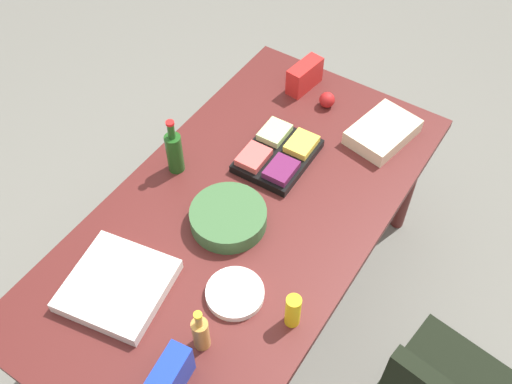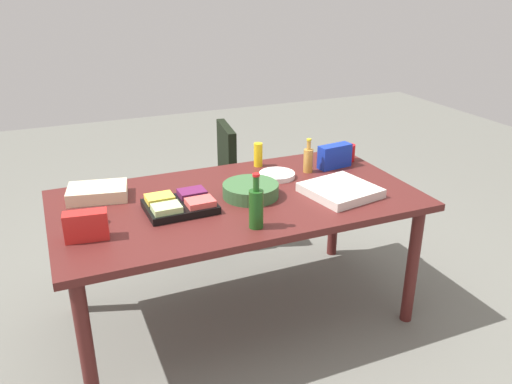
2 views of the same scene
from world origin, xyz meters
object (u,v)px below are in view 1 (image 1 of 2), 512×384
object	(u,v)px
fruit_platter	(278,154)
dressing_bottle	(201,333)
salad_bowl	(228,217)
sheet_cake	(383,132)
wine_bottle	(174,151)
conference_table	(243,224)
pizza_box	(118,285)
chip_bag_blue	(167,382)
chip_bag_red	(305,76)
paper_plate_stack	(235,293)
mustard_bottle	(293,311)
apple_red	(327,100)

from	to	relation	value
fruit_platter	dressing_bottle	bearing A→B (deg)	15.24
salad_bowl	sheet_cake	xyz separation A→B (m)	(-0.79, 0.31, -0.00)
dressing_bottle	wine_bottle	distance (m)	0.84
conference_table	sheet_cake	world-z (taller)	sheet_cake
pizza_box	sheet_cake	xyz separation A→B (m)	(-1.27, 0.48, 0.01)
chip_bag_blue	chip_bag_red	xyz separation A→B (m)	(-1.58, -0.40, -0.01)
conference_table	wine_bottle	world-z (taller)	wine_bottle
paper_plate_stack	sheet_cake	bearing A→B (deg)	174.59
salad_bowl	chip_bag_red	distance (m)	0.92
mustard_bottle	conference_table	bearing A→B (deg)	-125.95
pizza_box	chip_bag_blue	xyz separation A→B (m)	(0.20, 0.40, 0.05)
apple_red	dressing_bottle	xyz separation A→B (m)	(1.33, 0.23, 0.05)
salad_bowl	pizza_box	bearing A→B (deg)	-19.52
chip_bag_red	wine_bottle	bearing A→B (deg)	-13.98
conference_table	chip_bag_blue	world-z (taller)	chip_bag_blue
apple_red	chip_bag_blue	world-z (taller)	chip_bag_blue
wine_bottle	sheet_cake	bearing A→B (deg)	134.78
fruit_platter	dressing_bottle	xyz separation A→B (m)	(0.90, 0.24, 0.05)
fruit_platter	chip_bag_blue	world-z (taller)	chip_bag_blue
apple_red	salad_bowl	size ratio (longest dim) A/B	0.24
conference_table	apple_red	bearing A→B (deg)	-178.14
chip_bag_red	sheet_cake	bearing A→B (deg)	77.12
dressing_bottle	mustard_bottle	distance (m)	0.33
conference_table	sheet_cake	bearing A→B (deg)	157.81
mustard_bottle	paper_plate_stack	size ratio (longest dim) A/B	0.70
fruit_platter	sheet_cake	size ratio (longest dim) A/B	1.14
sheet_cake	wine_bottle	size ratio (longest dim) A/B	1.13
salad_bowl	pizza_box	xyz separation A→B (m)	(0.48, -0.17, -0.01)
fruit_platter	pizza_box	bearing A→B (deg)	-9.55
dressing_bottle	salad_bowl	size ratio (longest dim) A/B	0.69
fruit_platter	apple_red	bearing A→B (deg)	178.19
conference_table	salad_bowl	distance (m)	0.14
chip_bag_blue	mustard_bottle	bearing A→B (deg)	154.48
sheet_cake	wine_bottle	world-z (taller)	wine_bottle
dressing_bottle	chip_bag_red	distance (m)	1.44
apple_red	paper_plate_stack	xyz separation A→B (m)	(1.10, 0.22, -0.02)
sheet_cake	paper_plate_stack	world-z (taller)	sheet_cake
apple_red	mustard_bottle	xyz separation A→B (m)	(1.08, 0.45, 0.04)
pizza_box	chip_bag_blue	bearing A→B (deg)	53.15
dressing_bottle	pizza_box	world-z (taller)	dressing_bottle
wine_bottle	chip_bag_blue	bearing A→B (deg)	36.65
wine_bottle	mustard_bottle	bearing A→B (deg)	66.13
fruit_platter	apple_red	size ratio (longest dim) A/B	4.82
apple_red	wine_bottle	distance (m)	0.81
paper_plate_stack	chip_bag_blue	bearing A→B (deg)	2.78
chip_bag_red	paper_plate_stack	bearing A→B (deg)	18.14
apple_red	chip_bag_blue	xyz separation A→B (m)	(1.52, 0.24, 0.04)
pizza_box	sheet_cake	distance (m)	1.36
salad_bowl	chip_bag_blue	xyz separation A→B (m)	(0.68, 0.23, 0.04)
fruit_platter	apple_red	world-z (taller)	apple_red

